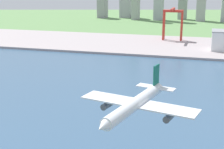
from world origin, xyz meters
name	(u,v)px	position (x,y,z in m)	size (l,w,h in m)	color
ground_plane	(145,93)	(0.00, 300.00, 0.00)	(2400.00, 2400.00, 0.00)	#5F8850
water_bay	(125,126)	(0.00, 240.00, 0.07)	(840.00, 360.00, 0.15)	#385675
industrial_pier	(173,46)	(0.00, 490.00, 1.25)	(840.00, 140.00, 2.50)	#9F9496
airplane_landing	(135,104)	(18.61, 178.56, 36.24)	(42.38, 45.26, 13.63)	silver
port_crane_red	(173,17)	(-5.52, 522.69, 32.70)	(25.77, 37.08, 42.23)	#B72D23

